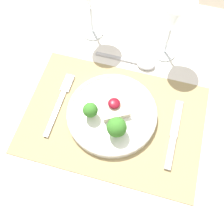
{
  "coord_description": "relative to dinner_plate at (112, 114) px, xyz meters",
  "views": [
    {
      "loc": [
        0.07,
        -0.28,
        1.41
      ],
      "look_at": [
        -0.01,
        0.01,
        0.79
      ],
      "focal_mm": 42.0,
      "sensor_mm": 36.0,
      "label": 1
    }
  ],
  "objects": [
    {
      "name": "ground_plane",
      "position": [
        0.01,
        -0.01,
        -0.78
      ],
      "size": [
        8.0,
        8.0,
        0.0
      ],
      "primitive_type": "plane",
      "color": "gray"
    },
    {
      "name": "dining_table",
      "position": [
        0.01,
        -0.01,
        -0.12
      ],
      "size": [
        1.35,
        0.97,
        0.77
      ],
      "color": "white",
      "rests_on": "ground_plane"
    },
    {
      "name": "placemat",
      "position": [
        0.01,
        -0.01,
        -0.02
      ],
      "size": [
        0.48,
        0.33,
        0.0
      ],
      "primitive_type": "cube",
      "color": "#9E895B",
      "rests_on": "dining_table"
    },
    {
      "name": "dinner_plate",
      "position": [
        0.0,
        0.0,
        0.0
      ],
      "size": [
        0.24,
        0.24,
        0.08
      ],
      "color": "white",
      "rests_on": "placemat"
    },
    {
      "name": "fork",
      "position": [
        -0.15,
        0.01,
        -0.01
      ],
      "size": [
        0.02,
        0.2,
        0.01
      ],
      "rotation": [
        0.0,
        0.0,
        0.0
      ],
      "color": "#B2B2B7",
      "rests_on": "placemat"
    },
    {
      "name": "knife",
      "position": [
        0.17,
        -0.02,
        -0.01
      ],
      "size": [
        0.02,
        0.2,
        0.01
      ],
      "rotation": [
        0.0,
        0.0,
        -0.02
      ],
      "color": "#B2B2B7",
      "rests_on": "placemat"
    },
    {
      "name": "spoon",
      "position": [
        0.04,
        0.19,
        -0.01
      ],
      "size": [
        0.18,
        0.05,
        0.02
      ],
      "rotation": [
        0.0,
        0.0,
        0.06
      ],
      "color": "#B2B2B7",
      "rests_on": "dining_table"
    },
    {
      "name": "wine_glass_near",
      "position": [
        0.1,
        0.25,
        0.12
      ],
      "size": [
        0.09,
        0.09,
        0.2
      ],
      "color": "white",
      "rests_on": "dining_table"
    }
  ]
}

